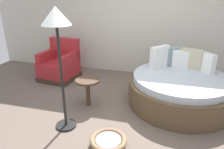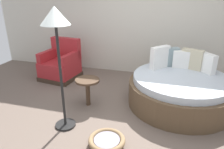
# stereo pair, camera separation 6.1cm
# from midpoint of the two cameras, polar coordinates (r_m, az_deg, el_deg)

# --- Properties ---
(ground_plane) EXTENTS (8.00, 8.00, 0.02)m
(ground_plane) POSITION_cam_midpoint_polar(r_m,az_deg,el_deg) (3.62, 2.90, -11.81)
(ground_plane) COLOR #66564C
(back_wall) EXTENTS (8.00, 0.12, 2.99)m
(back_wall) POSITION_cam_midpoint_polar(r_m,az_deg,el_deg) (5.24, 8.95, 16.17)
(back_wall) COLOR beige
(back_wall) RESTS_ON ground_plane
(round_daybed) EXTENTS (1.87, 1.87, 1.00)m
(round_daybed) POSITION_cam_midpoint_polar(r_m,az_deg,el_deg) (4.08, 18.33, -3.89)
(round_daybed) COLOR brown
(round_daybed) RESTS_ON ground_plane
(red_armchair) EXTENTS (0.90, 0.90, 0.94)m
(red_armchair) POSITION_cam_midpoint_polar(r_m,az_deg,el_deg) (5.20, -13.41, 2.60)
(red_armchair) COLOR #38281E
(red_armchair) RESTS_ON ground_plane
(pet_basket) EXTENTS (0.51, 0.51, 0.13)m
(pet_basket) POSITION_cam_midpoint_polar(r_m,az_deg,el_deg) (3.01, -0.81, -17.84)
(pet_basket) COLOR #8E704C
(pet_basket) RESTS_ON ground_plane
(side_table) EXTENTS (0.44, 0.44, 0.52)m
(side_table) POSITION_cam_midpoint_polar(r_m,az_deg,el_deg) (3.81, -6.25, -2.60)
(side_table) COLOR #473323
(side_table) RESTS_ON ground_plane
(floor_lamp) EXTENTS (0.40, 0.40, 1.82)m
(floor_lamp) POSITION_cam_midpoint_polar(r_m,az_deg,el_deg) (2.92, -14.41, 12.03)
(floor_lamp) COLOR black
(floor_lamp) RESTS_ON ground_plane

